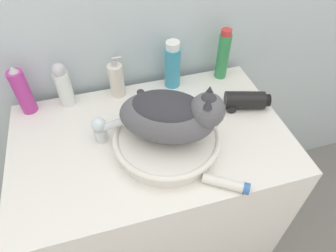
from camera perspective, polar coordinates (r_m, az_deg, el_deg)
The scene contains 12 objects.
wall_back at distance 1.15m, azimuth -8.60°, elevation 22.70°, with size 8.00×0.05×2.40m.
vanity_counter at distance 1.40m, azimuth -2.52°, elevation -13.84°, with size 0.97×0.60×0.87m.
sink_basin at distance 1.00m, azimuth -0.19°, elevation -2.56°, with size 0.36×0.36×0.06m.
cat at distance 0.91m, azimuth 0.62°, elevation 2.24°, with size 0.35×0.36×0.19m.
faucet at distance 1.02m, azimuth -12.31°, elevation -0.37°, with size 0.13×0.08×0.12m.
lotion_bottle_white at distance 1.18m, azimuth -19.32°, elevation 7.43°, with size 0.06×0.06×0.18m.
shampoo_bottle_tall at distance 1.27m, azimuth 10.43°, elevation 13.19°, with size 0.05×0.05×0.22m.
mouthwash_bottle at distance 1.21m, azimuth 0.86°, elevation 11.50°, with size 0.06×0.06×0.20m.
spray_bottle_trigger at distance 1.20m, azimuth -26.01°, elevation 5.99°, with size 0.06×0.06×0.20m.
soap_pump_bottle at distance 1.19m, azimuth -9.77°, elevation 8.65°, with size 0.06×0.06×0.17m.
cream_tube at distance 0.93m, azimuth 11.06°, elevation -10.71°, with size 0.14×0.11×0.04m.
hair_dryer at distance 1.17m, azimuth 14.35°, elevation 4.75°, with size 0.18×0.11×0.07m.
Camera 1 is at (-0.13, -0.39, 1.65)m, focal length 32.00 mm.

